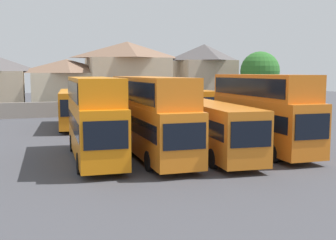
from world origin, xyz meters
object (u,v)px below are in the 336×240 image
at_px(bus_8, 183,104).
at_px(house_terrace_right, 127,75).
at_px(bus_2, 151,112).
at_px(bus_3, 210,125).
at_px(house_terrace_far_right, 204,76).
at_px(tree_left_of_lot, 260,71).
at_px(bus_7, 153,105).
at_px(house_terrace_centre, 67,85).
at_px(bus_4, 262,108).
at_px(bus_5, 74,107).
at_px(bus_6, 115,106).
at_px(bus_1, 94,114).

distance_m(bus_8, house_terrace_right, 17.60).
relative_size(bus_2, bus_3, 1.01).
bearing_deg(bus_2, house_terrace_right, 170.11).
height_order(house_terrace_far_right, tree_left_of_lot, house_terrace_far_right).
bearing_deg(bus_7, house_terrace_centre, -160.03).
distance_m(bus_4, house_terrace_centre, 35.28).
bearing_deg(bus_4, bus_8, -179.61).
xyz_separation_m(bus_5, house_terrace_right, (8.90, 17.09, 2.84)).
xyz_separation_m(bus_2, tree_left_of_lot, (21.29, 23.54, 2.60)).
bearing_deg(bus_5, bus_8, 94.07).
height_order(bus_2, house_terrace_far_right, house_terrace_far_right).
distance_m(bus_5, bus_7, 7.77).
height_order(bus_4, bus_6, bus_4).
height_order(house_terrace_right, tree_left_of_lot, house_terrace_right).
xyz_separation_m(bus_3, bus_5, (-6.99, 16.21, 0.10)).
relative_size(bus_2, house_terrace_right, 1.07).
distance_m(bus_1, house_terrace_centre, 33.29).
distance_m(bus_2, bus_7, 16.03).
bearing_deg(house_terrace_centre, bus_3, -79.53).
height_order(bus_3, bus_4, bus_4).
xyz_separation_m(bus_6, bus_8, (7.06, -0.03, 0.07)).
relative_size(bus_4, bus_7, 0.89).
relative_size(bus_3, bus_8, 0.98).
relative_size(bus_8, tree_left_of_lot, 1.53).
height_order(bus_5, tree_left_of_lot, tree_left_of_lot).
height_order(bus_8, tree_left_of_lot, tree_left_of_lot).
distance_m(bus_6, house_terrace_centre, 18.26).
height_order(bus_6, bus_8, bus_8).
height_order(bus_6, house_terrace_right, house_terrace_right).
height_order(bus_3, house_terrace_centre, house_terrace_centre).
bearing_deg(bus_8, house_terrace_centre, -152.75).
relative_size(bus_2, bus_6, 1.17).
relative_size(bus_4, house_terrace_right, 0.94).
relative_size(bus_2, bus_4, 1.13).
bearing_deg(bus_4, tree_left_of_lot, 151.23).
distance_m(bus_1, house_terrace_far_right, 38.32).
xyz_separation_m(bus_6, house_terrace_right, (5.00, 17.22, 2.88)).
distance_m(bus_3, house_terrace_right, 33.49).
distance_m(bus_7, house_terrace_right, 17.47).
relative_size(bus_5, house_terrace_centre, 1.11).
bearing_deg(bus_4, bus_3, -86.25).
height_order(bus_1, bus_3, bus_1).
height_order(bus_3, house_terrace_right, house_terrace_right).
relative_size(bus_4, bus_6, 1.03).
distance_m(bus_4, bus_5, 19.35).
xyz_separation_m(bus_2, house_terrace_far_right, (17.07, 32.26, 1.97)).
xyz_separation_m(bus_4, bus_7, (-3.02, 15.91, -0.85)).
xyz_separation_m(bus_1, house_terrace_centre, (0.93, 33.26, 0.81)).
bearing_deg(house_terrace_right, bus_8, -83.19).
xyz_separation_m(bus_1, bus_7, (8.00, 15.37, -0.77)).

